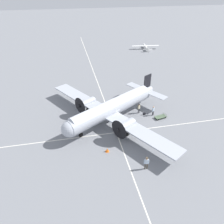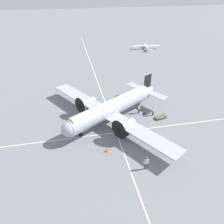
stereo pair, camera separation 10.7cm
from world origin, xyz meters
TOP-DOWN VIEW (x-y plane):
  - ground_plane at (0.00, 0.00)m, footprint 300.00×300.00m
  - apron_line_eastwest at (0.00, 3.50)m, footprint 120.00×0.16m
  - apron_line_northsouth at (0.05, 0.00)m, footprint 0.16×120.00m
  - airliner_main at (0.34, 0.21)m, footprint 19.66×24.65m
  - crew_foreground at (-1.91, 11.56)m, footprint 0.63×0.38m
  - passenger_boarding at (-5.09, -1.24)m, footprint 0.55×0.43m
  - ramp_agent at (-7.26, -0.02)m, footprint 0.54×0.38m
  - suitcase_near_door at (-5.84, -0.45)m, footprint 0.49×0.18m
  - baggage_cart at (-8.24, 1.10)m, footprint 2.21×1.46m
  - light_aircraft_distant at (-19.59, -38.85)m, footprint 8.97×6.72m
  - traffic_cone at (2.25, 7.45)m, footprint 0.47×0.47m

SIDE VIEW (x-z plane):
  - ground_plane at x=0.00m, z-range 0.00..0.00m
  - apron_line_eastwest at x=0.00m, z-range 0.00..0.01m
  - apron_line_northsouth at x=0.05m, z-range 0.00..0.01m
  - suitcase_near_door at x=-5.84m, z-range -0.02..0.46m
  - baggage_cart at x=-8.24m, z-range 0.00..0.56m
  - traffic_cone at x=2.25m, z-range -0.02..0.61m
  - light_aircraft_distant at x=-19.59m, z-range -0.12..1.65m
  - ramp_agent at x=-7.26m, z-range 0.20..2.01m
  - passenger_boarding at x=-5.09m, z-range 0.24..2.11m
  - crew_foreground at x=-1.91m, z-range 0.24..2.14m
  - airliner_main at x=0.34m, z-range -0.35..5.29m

